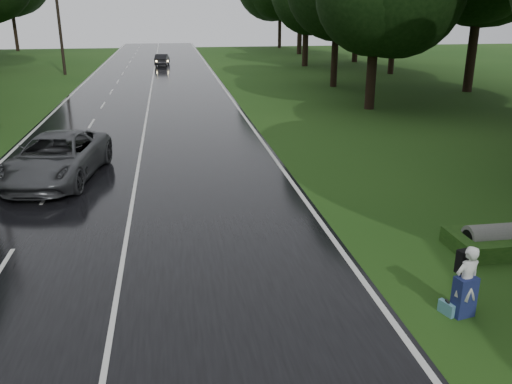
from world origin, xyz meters
TOP-DOWN VIEW (x-y plane):
  - ground at (0.00, 0.00)m, footprint 160.00×160.00m
  - road at (0.00, 20.00)m, footprint 12.00×140.00m
  - lane_center at (0.00, 20.00)m, footprint 0.12×140.00m
  - grey_car at (-2.90, 9.54)m, footprint 3.79×6.55m
  - far_car at (0.83, 51.60)m, footprint 1.71×3.86m
  - hitchhiker at (7.40, -1.67)m, footprint 0.66×0.62m
  - suitcase at (7.08, -1.60)m, footprint 0.23×0.42m
  - culvert at (9.88, 1.22)m, footprint 1.48×0.74m
  - utility_pole_far at (-8.50, 44.30)m, footprint 1.80×0.28m
  - tree_right_d at (14.19, 22.06)m, footprint 8.11×8.11m
  - tree_right_e at (14.92, 32.36)m, footprint 8.85×8.85m
  - tree_right_f at (16.53, 48.41)m, footprint 8.34×8.34m

SIDE VIEW (x-z plane):
  - ground at x=0.00m, z-range 0.00..0.00m
  - culvert at x=9.88m, z-range -0.37..0.37m
  - utility_pole_far at x=-8.50m, z-range -4.63..4.63m
  - tree_right_d at x=14.19m, z-range -6.34..6.34m
  - tree_right_e at x=14.92m, z-range -6.92..6.92m
  - tree_right_f at x=16.53m, z-range -6.52..6.52m
  - road at x=0.00m, z-range 0.00..0.04m
  - lane_center at x=0.00m, z-range 0.04..0.05m
  - suitcase at x=7.08m, z-range 0.00..0.29m
  - far_car at x=0.83m, z-range 0.04..1.27m
  - hitchhiker at x=7.40m, z-range -0.06..1.57m
  - grey_car at x=-2.90m, z-range 0.04..1.76m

